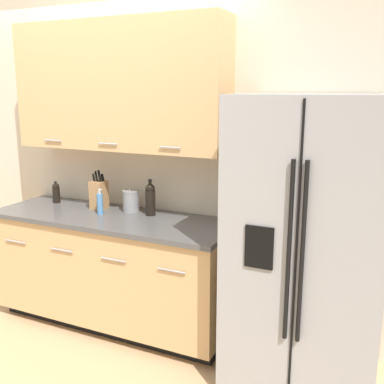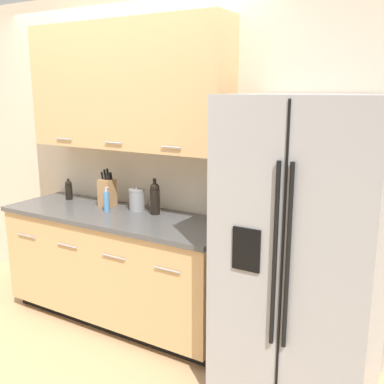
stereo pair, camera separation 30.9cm
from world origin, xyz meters
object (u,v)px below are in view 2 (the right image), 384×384
(refrigerator, at_px, (304,250))
(soap_dispenser, at_px, (106,201))
(knife_block, at_px, (107,192))
(oil_bottle, at_px, (69,189))
(steel_canister, at_px, (137,200))
(wine_bottle, at_px, (155,198))

(refrigerator, bearing_deg, soap_dispenser, 177.09)
(knife_block, xyz_separation_m, soap_dispenser, (0.10, -0.13, -0.04))
(knife_block, height_order, oil_bottle, knife_block)
(knife_block, bearing_deg, oil_bottle, 178.56)
(refrigerator, distance_m, oil_bottle, 2.18)
(refrigerator, relative_size, knife_block, 5.78)
(knife_block, height_order, steel_canister, knife_block)
(knife_block, xyz_separation_m, wine_bottle, (0.47, 0.01, 0.01))
(knife_block, height_order, soap_dispenser, knife_block)
(knife_block, height_order, wine_bottle, knife_block)
(soap_dispenser, distance_m, steel_canister, 0.24)
(oil_bottle, distance_m, steel_canister, 0.74)
(knife_block, bearing_deg, refrigerator, -7.10)
(steel_canister, bearing_deg, wine_bottle, -5.06)
(soap_dispenser, xyz_separation_m, steel_canister, (0.18, 0.16, 0.00))
(knife_block, relative_size, steel_canister, 1.66)
(refrigerator, height_order, soap_dispenser, refrigerator)
(wine_bottle, bearing_deg, refrigerator, -10.11)
(refrigerator, bearing_deg, steel_canister, 170.55)
(oil_bottle, height_order, steel_canister, steel_canister)
(knife_block, xyz_separation_m, oil_bottle, (-0.45, 0.01, -0.03))
(soap_dispenser, relative_size, oil_bottle, 1.10)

